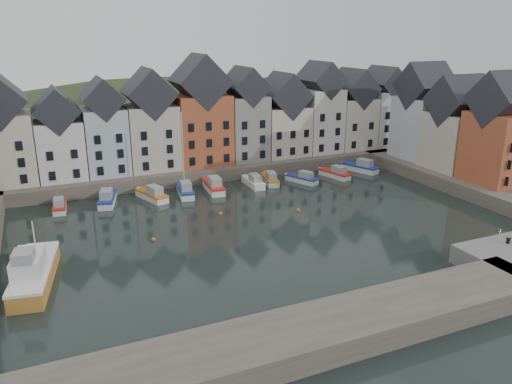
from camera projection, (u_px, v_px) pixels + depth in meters
ground at (274, 231)px, 60.16m from camera, size 260.00×260.00×0.00m
far_quay at (199, 165)px, 85.99m from camera, size 90.00×16.00×2.00m
right_quay at (482, 182)px, 76.70m from camera, size 14.00×54.00×2.00m
near_wall at (282, 343)px, 36.84m from camera, size 50.00×6.00×2.00m
hillside at (167, 219)px, 114.43m from camera, size 153.60×70.40×64.00m
far_terrace at (219, 120)px, 83.08m from camera, size 72.37×8.16×17.78m
right_terrace at (459, 126)px, 78.32m from camera, size 8.30×24.25×16.36m
mooring_buoys at (228, 220)px, 63.22m from camera, size 20.50×5.50×0.50m
boat_a at (60, 206)px, 67.04m from camera, size 2.15×5.53×2.08m
boat_b at (107, 199)px, 69.52m from camera, size 3.59×6.81×2.50m
boat_c at (152, 195)px, 71.27m from camera, size 3.83×6.59×2.42m
boat_d at (185, 190)px, 73.23m from camera, size 2.91×6.66×12.30m
boat_e at (214, 186)px, 75.08m from camera, size 2.76×7.00×2.62m
boat_f at (253, 182)px, 77.61m from camera, size 1.99×5.96×2.27m
boat_g at (270, 179)px, 79.06m from camera, size 2.88×6.02×2.22m
boat_h at (303, 179)px, 79.49m from camera, size 3.88×5.73×2.12m
boat_i at (335, 174)px, 82.22m from camera, size 3.21×6.15×2.26m
boat_j at (361, 167)px, 85.77m from camera, size 4.25×6.83×2.51m
large_vessel at (33, 272)px, 46.77m from camera, size 5.03×11.78×5.94m
mooring_bollard at (508, 241)px, 51.67m from camera, size 0.48×0.48×0.56m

